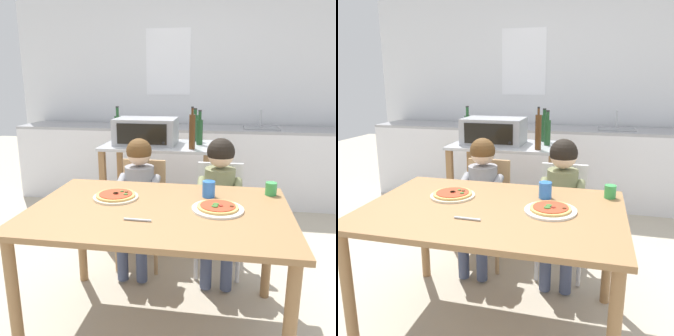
{
  "view_description": "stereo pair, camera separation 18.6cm",
  "coord_description": "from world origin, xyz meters",
  "views": [
    {
      "loc": [
        0.34,
        -1.77,
        1.43
      ],
      "look_at": [
        0.0,
        0.3,
        0.9
      ],
      "focal_mm": 37.37,
      "sensor_mm": 36.0,
      "label": 1
    },
    {
      "loc": [
        0.52,
        -1.73,
        1.43
      ],
      "look_at": [
        0.0,
        0.3,
        0.9
      ],
      "focal_mm": 37.37,
      "sensor_mm": 36.0,
      "label": 2
    }
  ],
  "objects": [
    {
      "name": "drinking_cup_blue",
      "position": [
        0.26,
        0.23,
        0.8
      ],
      "size": [
        0.08,
        0.08,
        0.1
      ],
      "primitive_type": "cylinder",
      "color": "blue",
      "rests_on": "dining_table"
    },
    {
      "name": "ground_plane",
      "position": [
        0.0,
        1.09,
        0.0
      ],
      "size": [
        10.94,
        10.94,
        0.0
      ],
      "primitive_type": "plane",
      "color": "#B7AD99"
    },
    {
      "name": "toaster_oven",
      "position": [
        -0.35,
        1.22,
        1.0
      ],
      "size": [
        0.53,
        0.36,
        0.23
      ],
      "color": "#999BA0",
      "rests_on": "kitchen_island_cart"
    },
    {
      "name": "kitchen_island_cart",
      "position": [
        -0.24,
        1.23,
        0.59
      ],
      "size": [
        0.96,
        0.58,
        0.88
      ],
      "color": "#B7BABF",
      "rests_on": "ground"
    },
    {
      "name": "bottle_brown_beer",
      "position": [
        0.07,
        1.46,
        1.01
      ],
      "size": [
        0.06,
        0.06,
        0.3
      ],
      "color": "#1E4723",
      "rests_on": "kitchen_island_cart"
    },
    {
      "name": "pizza_plate_white",
      "position": [
        0.32,
        0.02,
        0.77
      ],
      "size": [
        0.28,
        0.28,
        0.03
      ],
      "color": "white",
      "rests_on": "dining_table"
    },
    {
      "name": "kitchen_counter",
      "position": [
        0.0,
        2.38,
        0.45
      ],
      "size": [
        4.3,
        0.6,
        1.09
      ],
      "color": "silver",
      "rests_on": "ground"
    },
    {
      "name": "dining_chair_left",
      "position": [
        -0.28,
        0.76,
        0.48
      ],
      "size": [
        0.36,
        0.36,
        0.81
      ],
      "color": "tan",
      "rests_on": "ground"
    },
    {
      "name": "child_in_grey_shirt",
      "position": [
        -0.28,
        0.64,
        0.65
      ],
      "size": [
        0.32,
        0.42,
        1.0
      ],
      "color": "#424C6B",
      "rests_on": "ground"
    },
    {
      "name": "bottle_tall_green_wine",
      "position": [
        0.08,
        1.05,
        1.03
      ],
      "size": [
        0.05,
        0.05,
        0.35
      ],
      "color": "#4C2D14",
      "rests_on": "kitchen_island_cart"
    },
    {
      "name": "dining_table",
      "position": [
        0.0,
        0.0,
        0.66
      ],
      "size": [
        1.41,
        0.94,
        0.75
      ],
      "color": "olive",
      "rests_on": "ground"
    },
    {
      "name": "dining_chair_right",
      "position": [
        0.32,
        0.75,
        0.48
      ],
      "size": [
        0.36,
        0.36,
        0.81
      ],
      "color": "silver",
      "rests_on": "ground"
    },
    {
      "name": "pizza_plate_cream",
      "position": [
        -0.28,
        0.12,
        0.77
      ],
      "size": [
        0.27,
        0.27,
        0.03
      ],
      "color": "beige",
      "rests_on": "dining_table"
    },
    {
      "name": "back_wall_tiled",
      "position": [
        -0.0,
        2.79,
        1.35
      ],
      "size": [
        4.78,
        0.13,
        2.7
      ],
      "color": "silver",
      "rests_on": "ground"
    },
    {
      "name": "child_in_olive_shirt",
      "position": [
        0.32,
        0.63,
        0.67
      ],
      "size": [
        0.32,
        0.42,
        1.02
      ],
      "color": "#424C6B",
      "rests_on": "ground"
    },
    {
      "name": "bottle_squat_spirits",
      "position": [
        -0.66,
        1.4,
        1.01
      ],
      "size": [
        0.06,
        0.06,
        0.31
      ],
      "color": "#1E4723",
      "rests_on": "kitchen_island_cart"
    },
    {
      "name": "serving_spoon",
      "position": [
        -0.07,
        -0.2,
        0.76
      ],
      "size": [
        0.14,
        0.02,
        0.01
      ],
      "primitive_type": "cylinder",
      "rotation": [
        0.0,
        1.57,
        3.12
      ],
      "color": "#B7BABF",
      "rests_on": "dining_table"
    },
    {
      "name": "drinking_cup_green",
      "position": [
        0.63,
        0.33,
        0.79
      ],
      "size": [
        0.07,
        0.07,
        0.08
      ],
      "primitive_type": "cylinder",
      "color": "green",
      "rests_on": "dining_table"
    },
    {
      "name": "bottle_clear_vinegar",
      "position": [
        0.12,
        1.27,
        1.0
      ],
      "size": [
        0.06,
        0.06,
        0.3
      ],
      "color": "#1E4723",
      "rests_on": "kitchen_island_cart"
    }
  ]
}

